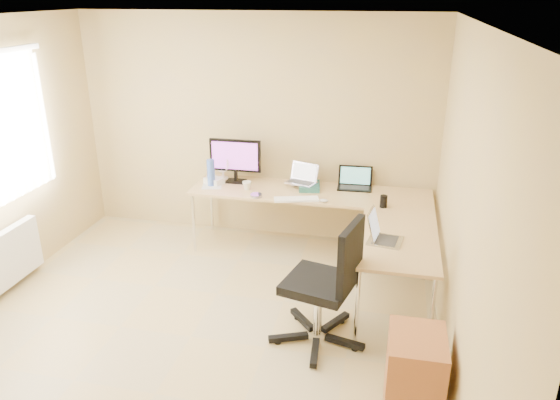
% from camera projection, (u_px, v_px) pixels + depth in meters
% --- Properties ---
extents(floor, '(4.50, 4.50, 0.00)m').
position_uv_depth(floor, '(191.00, 337.00, 4.61)').
color(floor, tan).
rests_on(floor, ground).
extents(ceiling, '(4.50, 4.50, 0.00)m').
position_uv_depth(ceiling, '(167.00, 21.00, 3.65)').
color(ceiling, white).
rests_on(ceiling, ground).
extents(wall_back, '(4.50, 0.00, 4.50)m').
position_uv_depth(wall_back, '(255.00, 129.00, 6.17)').
color(wall_back, tan).
rests_on(wall_back, ground).
extents(wall_right, '(0.00, 4.50, 4.50)m').
position_uv_depth(wall_right, '(462.00, 221.00, 3.70)').
color(wall_right, tan).
rests_on(wall_right, ground).
extents(desk_main, '(2.65, 0.70, 0.73)m').
position_uv_depth(desk_main, '(309.00, 221.00, 6.00)').
color(desk_main, tan).
rests_on(desk_main, ground).
extents(desk_return, '(0.70, 1.30, 0.73)m').
position_uv_depth(desk_return, '(396.00, 273.00, 4.90)').
color(desk_return, tan).
rests_on(desk_return, ground).
extents(monitor, '(0.60, 0.20, 0.51)m').
position_uv_depth(monitor, '(235.00, 161.00, 6.07)').
color(monitor, black).
rests_on(monitor, desk_main).
extents(book_stack, '(0.27, 0.34, 0.05)m').
position_uv_depth(book_stack, '(309.00, 186.00, 5.95)').
color(book_stack, '#20564D').
rests_on(book_stack, desk_main).
extents(laptop_center, '(0.39, 0.34, 0.21)m').
position_uv_depth(laptop_center, '(301.00, 174.00, 5.93)').
color(laptop_center, silver).
rests_on(laptop_center, desk_main).
extents(laptop_black, '(0.39, 0.29, 0.24)m').
position_uv_depth(laptop_black, '(355.00, 178.00, 5.91)').
color(laptop_black, black).
rests_on(laptop_black, desk_main).
extents(keyboard, '(0.49, 0.26, 0.02)m').
position_uv_depth(keyboard, '(296.00, 199.00, 5.62)').
color(keyboard, white).
rests_on(keyboard, desk_main).
extents(mouse, '(0.11, 0.08, 0.03)m').
position_uv_depth(mouse, '(324.00, 201.00, 5.56)').
color(mouse, silver).
rests_on(mouse, desk_main).
extents(mug, '(0.13, 0.13, 0.09)m').
position_uv_depth(mug, '(247.00, 185.00, 5.91)').
color(mug, silver).
rests_on(mug, desk_main).
extents(cd_stack, '(0.15, 0.15, 0.03)m').
position_uv_depth(cd_stack, '(256.00, 196.00, 5.70)').
color(cd_stack, '#A8A4C2').
rests_on(cd_stack, desk_main).
extents(water_bottle, '(0.11, 0.11, 0.31)m').
position_uv_depth(water_bottle, '(211.00, 173.00, 5.98)').
color(water_bottle, '#3D5FB9').
rests_on(water_bottle, desk_main).
extents(papers, '(0.29, 0.36, 0.01)m').
position_uv_depth(papers, '(212.00, 184.00, 6.07)').
color(papers, silver).
rests_on(papers, desk_main).
extents(white_box, '(0.24, 0.21, 0.07)m').
position_uv_depth(white_box, '(214.00, 181.00, 6.08)').
color(white_box, white).
rests_on(white_box, desk_main).
extents(desk_fan, '(0.32, 0.32, 0.31)m').
position_uv_depth(desk_fan, '(223.00, 166.00, 6.21)').
color(desk_fan, silver).
rests_on(desk_fan, desk_main).
extents(black_cup, '(0.09, 0.09, 0.13)m').
position_uv_depth(black_cup, '(384.00, 201.00, 5.41)').
color(black_cup, black).
rests_on(black_cup, desk_main).
extents(laptop_return, '(0.38, 0.32, 0.23)m').
position_uv_depth(laptop_return, '(386.00, 230.00, 4.65)').
color(laptop_return, '#B6B6B6').
rests_on(laptop_return, desk_return).
extents(office_chair, '(0.82, 0.82, 1.14)m').
position_uv_depth(office_chair, '(318.00, 288.00, 4.40)').
color(office_chair, black).
rests_on(office_chair, ground).
extents(cabinet, '(0.38, 0.47, 0.64)m').
position_uv_depth(cabinet, '(414.00, 377.00, 3.59)').
color(cabinet, brown).
rests_on(cabinet, ground).
extents(radiator, '(0.09, 0.80, 0.55)m').
position_uv_depth(radiator, '(10.00, 256.00, 5.25)').
color(radiator, white).
rests_on(radiator, ground).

